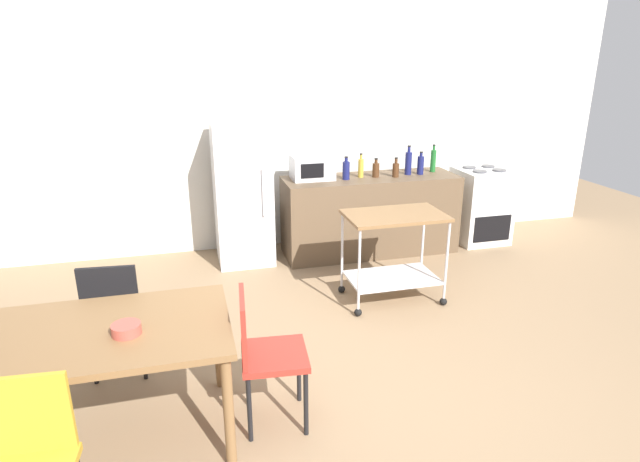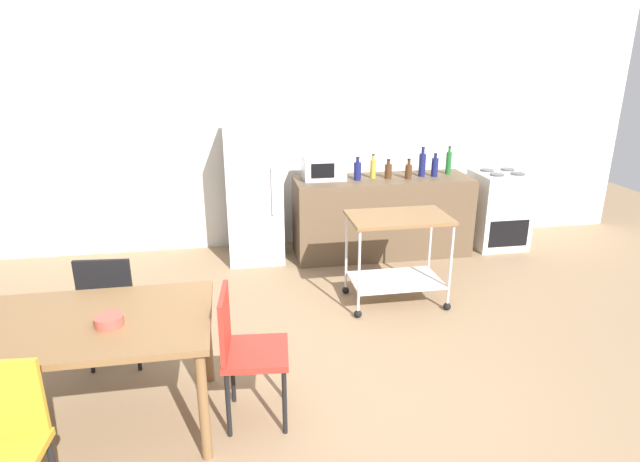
% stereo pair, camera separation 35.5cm
% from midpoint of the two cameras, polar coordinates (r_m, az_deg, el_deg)
% --- Properties ---
extents(ground_plane, '(12.00, 12.00, 0.00)m').
position_cam_midpoint_polar(ground_plane, '(3.80, 7.25, -17.45)').
color(ground_plane, '#8C7051').
extents(back_wall, '(8.40, 0.12, 2.90)m').
position_cam_midpoint_polar(back_wall, '(6.23, -0.94, 11.62)').
color(back_wall, silver).
rests_on(back_wall, ground_plane).
extents(kitchen_counter, '(2.00, 0.64, 0.90)m').
position_cam_midpoint_polar(kitchen_counter, '(6.09, 8.42, 1.58)').
color(kitchen_counter, brown).
rests_on(kitchen_counter, ground_plane).
extents(dining_table, '(1.50, 0.90, 0.75)m').
position_cam_midpoint_polar(dining_table, '(3.37, -21.69, -10.36)').
color(dining_table, brown).
rests_on(dining_table, ground_plane).
extents(chair_black, '(0.43, 0.43, 0.89)m').
position_cam_midpoint_polar(chair_black, '(4.07, -19.39, -7.30)').
color(chair_black, black).
rests_on(chair_black, ground_plane).
extents(chair_red, '(0.44, 0.44, 0.89)m').
position_cam_midpoint_polar(chair_red, '(3.31, -5.08, -12.51)').
color(chair_red, '#B72D23').
rests_on(chair_red, ground_plane).
extents(stove_oven, '(0.60, 0.61, 0.92)m').
position_cam_midpoint_polar(stove_oven, '(6.69, 20.26, 2.21)').
color(stove_oven, white).
rests_on(stove_oven, ground_plane).
extents(refrigerator, '(0.60, 0.63, 1.55)m').
position_cam_midpoint_polar(refrigerator, '(5.81, -5.49, 4.20)').
color(refrigerator, silver).
rests_on(refrigerator, ground_plane).
extents(kitchen_cart, '(0.91, 0.57, 0.85)m').
position_cam_midpoint_polar(kitchen_cart, '(4.86, 10.51, -1.52)').
color(kitchen_cart, brown).
rests_on(kitchen_cart, ground_plane).
extents(microwave, '(0.46, 0.35, 0.26)m').
position_cam_midpoint_polar(microwave, '(5.84, 2.15, 6.93)').
color(microwave, silver).
rests_on(microwave, kitchen_counter).
extents(bottle_sparkling_water, '(0.08, 0.08, 0.26)m').
position_cam_midpoint_polar(bottle_sparkling_water, '(5.82, 5.86, 6.56)').
color(bottle_sparkling_water, navy).
rests_on(bottle_sparkling_water, kitchen_counter).
extents(bottle_vinegar, '(0.06, 0.06, 0.27)m').
position_cam_midpoint_polar(bottle_vinegar, '(5.92, 7.52, 6.76)').
color(bottle_vinegar, gold).
rests_on(bottle_vinegar, kitchen_counter).
extents(bottle_sesame_oil, '(0.08, 0.08, 0.21)m').
position_cam_midpoint_polar(bottle_sesame_oil, '(5.95, 9.15, 6.50)').
color(bottle_sesame_oil, '#4C2D19').
rests_on(bottle_sesame_oil, kitchen_counter).
extents(bottle_wine, '(0.07, 0.07, 0.22)m').
position_cam_midpoint_polar(bottle_wine, '(5.97, 11.32, 6.43)').
color(bottle_wine, '#4C2D19').
rests_on(bottle_wine, kitchen_counter).
extents(bottle_olive_oil, '(0.08, 0.08, 0.33)m').
position_cam_midpoint_polar(bottle_olive_oil, '(6.11, 12.73, 7.10)').
color(bottle_olive_oil, navy).
rests_on(bottle_olive_oil, kitchen_counter).
extents(bottle_soda, '(0.08, 0.08, 0.26)m').
position_cam_midpoint_polar(bottle_soda, '(6.14, 14.03, 6.81)').
color(bottle_soda, navy).
rests_on(bottle_soda, kitchen_counter).
extents(bottle_hot_sauce, '(0.06, 0.06, 0.32)m').
position_cam_midpoint_polar(bottle_hot_sauce, '(6.30, 15.42, 7.21)').
color(bottle_hot_sauce, '#1E6628').
rests_on(bottle_hot_sauce, kitchen_counter).
extents(fruit_bowl, '(0.16, 0.16, 0.06)m').
position_cam_midpoint_polar(fruit_bowl, '(3.21, -19.07, -9.28)').
color(fruit_bowl, '#B24C3F').
rests_on(fruit_bowl, dining_table).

